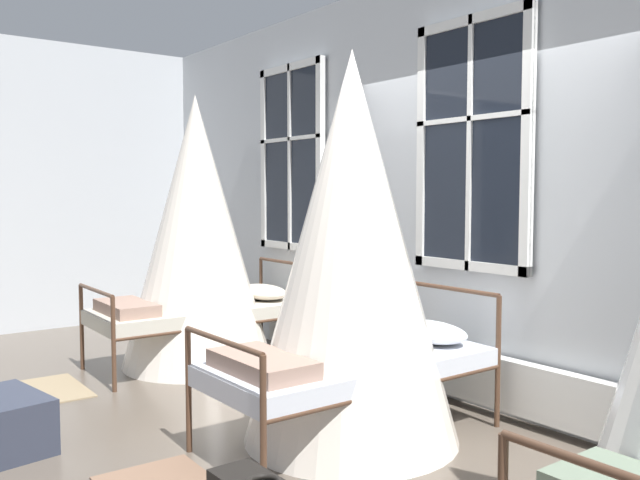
% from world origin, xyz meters
% --- Properties ---
extents(ground, '(17.53, 17.53, 0.00)m').
position_xyz_m(ground, '(0.00, 0.00, 0.00)').
color(ground, brown).
extents(back_wall_with_windows, '(9.68, 0.10, 3.29)m').
position_xyz_m(back_wall_with_windows, '(0.00, 1.14, 1.64)').
color(back_wall_with_windows, silver).
rests_on(back_wall_with_windows, ground).
extents(window_bank, '(5.58, 0.10, 2.76)m').
position_xyz_m(window_bank, '(0.00, 1.02, 1.08)').
color(window_bank, black).
rests_on(window_bank, ground).
extents(cot_first, '(1.36, 1.90, 2.45)m').
position_xyz_m(cot_first, '(-2.32, 0.02, 1.18)').
color(cot_first, '#4C3323').
rests_on(cot_first, ground).
extents(cot_second, '(1.36, 1.88, 2.45)m').
position_xyz_m(cot_second, '(-0.01, -0.07, 1.19)').
color(cot_second, '#4C3323').
rests_on(cot_second, ground).
extents(rug_first, '(0.81, 0.57, 0.01)m').
position_xyz_m(rug_first, '(-2.27, -1.34, 0.01)').
color(rug_first, '#8E7A5B').
rests_on(rug_first, ground).
extents(travel_trunk, '(0.70, 0.50, 0.34)m').
position_xyz_m(travel_trunk, '(-1.14, -1.88, 0.17)').
color(travel_trunk, '#2D3342').
rests_on(travel_trunk, ground).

